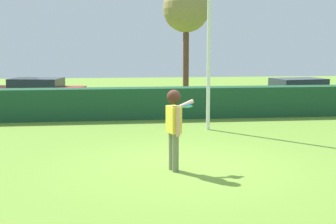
# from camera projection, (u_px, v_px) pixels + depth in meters

# --- Properties ---
(ground_plane) EXTENTS (60.00, 60.00, 0.00)m
(ground_plane) POSITION_uv_depth(u_px,v_px,m) (189.00, 166.00, 10.49)
(ground_plane) COLOR olive
(person) EXTENTS (0.67, 0.70, 1.77)m
(person) POSITION_uv_depth(u_px,v_px,m) (174.00, 121.00, 9.93)
(person) COLOR #707456
(person) RESTS_ON ground
(frisbee) EXTENTS (0.24, 0.23, 0.10)m
(frisbee) POSITION_uv_depth(u_px,v_px,m) (187.00, 106.00, 10.22)
(frisbee) COLOR #268CE5
(lamppost) EXTENTS (0.24, 0.24, 5.40)m
(lamppost) POSITION_uv_depth(u_px,v_px,m) (209.00, 36.00, 14.63)
(lamppost) COLOR silver
(lamppost) RESTS_ON ground
(hedge_row) EXTENTS (29.05, 0.90, 1.15)m
(hedge_row) POSITION_uv_depth(u_px,v_px,m) (157.00, 103.00, 17.38)
(hedge_row) COLOR #1C492C
(hedge_row) RESTS_ON ground
(parked_car_red) EXTENTS (4.45, 2.47, 1.25)m
(parked_car_red) POSITION_uv_depth(u_px,v_px,m) (37.00, 91.00, 21.06)
(parked_car_red) COLOR #B21E1E
(parked_car_red) RESTS_ON ground
(parked_car_green) EXTENTS (4.43, 2.40, 1.25)m
(parked_car_green) POSITION_uv_depth(u_px,v_px,m) (298.00, 91.00, 20.98)
(parked_car_green) COLOR #1E6633
(parked_car_green) RESTS_ON ground
(bare_elm_tree) EXTENTS (2.16, 2.16, 5.48)m
(bare_elm_tree) POSITION_uv_depth(u_px,v_px,m) (186.00, 10.00, 21.29)
(bare_elm_tree) COLOR brown
(bare_elm_tree) RESTS_ON ground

